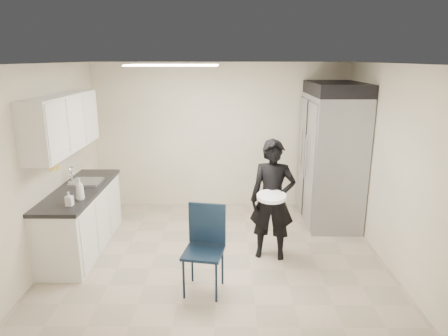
{
  "coord_description": "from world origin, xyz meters",
  "views": [
    {
      "loc": [
        0.12,
        -5.07,
        2.67
      ],
      "look_at": [
        0.08,
        0.2,
        1.21
      ],
      "focal_mm": 32.0,
      "sensor_mm": 36.0,
      "label": 1
    }
  ],
  "objects_px": {
    "commercial_fridge": "(331,160)",
    "man_tuxedo": "(272,200)",
    "folding_chair": "(203,253)",
    "lower_counter": "(82,220)"
  },
  "relations": [
    {
      "from": "man_tuxedo",
      "to": "commercial_fridge",
      "type": "bearing_deg",
      "value": 59.79
    },
    {
      "from": "commercial_fridge",
      "to": "man_tuxedo",
      "type": "xyz_separation_m",
      "value": [
        -1.1,
        -1.3,
        -0.23
      ]
    },
    {
      "from": "commercial_fridge",
      "to": "folding_chair",
      "type": "relative_size",
      "value": 2.1
    },
    {
      "from": "lower_counter",
      "to": "commercial_fridge",
      "type": "height_order",
      "value": "commercial_fridge"
    },
    {
      "from": "lower_counter",
      "to": "commercial_fridge",
      "type": "relative_size",
      "value": 0.9
    },
    {
      "from": "lower_counter",
      "to": "man_tuxedo",
      "type": "bearing_deg",
      "value": -4.76
    },
    {
      "from": "folding_chair",
      "to": "lower_counter",
      "type": "bearing_deg",
      "value": 158.54
    },
    {
      "from": "commercial_fridge",
      "to": "man_tuxedo",
      "type": "bearing_deg",
      "value": -130.18
    },
    {
      "from": "lower_counter",
      "to": "commercial_fridge",
      "type": "distance_m",
      "value": 3.98
    },
    {
      "from": "commercial_fridge",
      "to": "folding_chair",
      "type": "height_order",
      "value": "commercial_fridge"
    }
  ]
}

